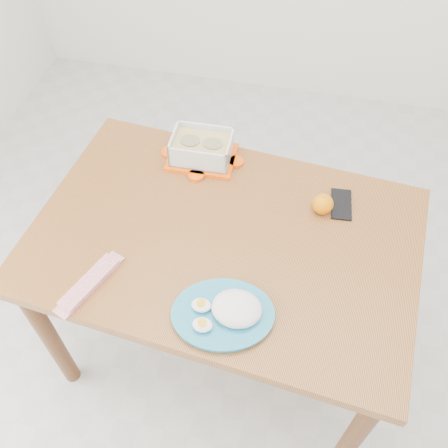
% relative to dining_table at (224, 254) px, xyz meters
% --- Properties ---
extents(ground, '(3.50, 3.50, 0.00)m').
position_rel_dining_table_xyz_m(ground, '(0.15, 0.07, -0.65)').
color(ground, '#B7B7B2').
rests_on(ground, ground).
extents(dining_table, '(1.28, 0.92, 0.75)m').
position_rel_dining_table_xyz_m(dining_table, '(0.00, 0.00, 0.00)').
color(dining_table, '#AB6530').
rests_on(dining_table, ground).
extents(food_container, '(0.24, 0.18, 0.10)m').
position_rel_dining_table_xyz_m(food_container, '(-0.15, 0.32, 0.15)').
color(food_container, '#FF5507').
rests_on(food_container, dining_table).
extents(orange_fruit, '(0.07, 0.07, 0.07)m').
position_rel_dining_table_xyz_m(orange_fruit, '(0.29, 0.17, 0.13)').
color(orange_fruit, orange).
rests_on(orange_fruit, dining_table).
extents(rice_plate, '(0.34, 0.34, 0.08)m').
position_rel_dining_table_xyz_m(rice_plate, '(0.07, -0.27, 0.12)').
color(rice_plate, teal).
rests_on(rice_plate, dining_table).
extents(candy_bar, '(0.12, 0.21, 0.02)m').
position_rel_dining_table_xyz_m(candy_bar, '(-0.34, -0.26, 0.11)').
color(candy_bar, '#B9091F').
rests_on(candy_bar, dining_table).
extents(smartphone, '(0.08, 0.14, 0.01)m').
position_rel_dining_table_xyz_m(smartphone, '(0.35, 0.21, 0.10)').
color(smartphone, black).
rests_on(smartphone, dining_table).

